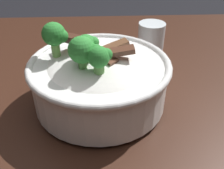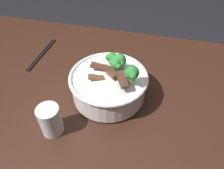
# 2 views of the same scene
# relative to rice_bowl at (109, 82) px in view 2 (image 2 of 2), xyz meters

# --- Properties ---
(dining_table) EXTENTS (1.51, 0.91, 0.83)m
(dining_table) POSITION_rel_rice_bowl_xyz_m (0.10, 0.04, -0.17)
(dining_table) COLOR #381E14
(dining_table) RESTS_ON ground
(rice_bowl) EXTENTS (0.25, 0.25, 0.15)m
(rice_bowl) POSITION_rel_rice_bowl_xyz_m (0.00, 0.00, 0.00)
(rice_bowl) COLOR white
(rice_bowl) RESTS_ON dining_table
(drinking_glass) EXTENTS (0.06, 0.06, 0.09)m
(drinking_glass) POSITION_rel_rice_bowl_xyz_m (0.12, 0.17, -0.02)
(drinking_glass) COLOR white
(drinking_glass) RESTS_ON dining_table
(chopsticks_pair) EXTENTS (0.02, 0.22, 0.01)m
(chopsticks_pair) POSITION_rel_rice_bowl_xyz_m (0.33, -0.15, -0.06)
(chopsticks_pair) COLOR #28231E
(chopsticks_pair) RESTS_ON dining_table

